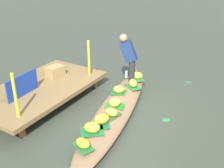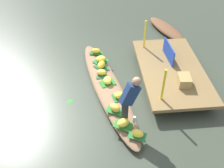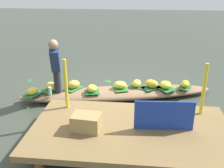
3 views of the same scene
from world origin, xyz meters
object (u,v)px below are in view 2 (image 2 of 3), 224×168
vendor_boat (108,88)px  banana_bunch_4 (101,59)px  banana_bunch_5 (101,65)px  banana_bunch_7 (137,133)px  water_bottle (134,120)px  market_banner (169,52)px  produce_crate (184,80)px  banana_bunch_1 (123,123)px  banana_bunch_2 (107,80)px  banana_bunch_3 (96,51)px  moored_boat (166,29)px  vendor_person (129,97)px  banana_bunch_0 (115,108)px  banana_bunch_6 (102,72)px  banana_bunch_8 (119,95)px

vendor_boat → banana_bunch_4: 1.12m
banana_bunch_5 → banana_bunch_7: size_ratio=1.12×
banana_bunch_4 → water_bottle: (2.52, 0.63, 0.00)m
banana_bunch_5 → market_banner: (-0.10, 2.02, 0.27)m
water_bottle → produce_crate: 1.87m
water_bottle → market_banner: market_banner is taller
produce_crate → market_banner: bearing=-174.1°
vendor_boat → banana_bunch_1: size_ratio=14.79×
banana_bunch_2 → banana_bunch_1: bearing=9.0°
banana_bunch_7 → banana_bunch_3: bearing=-167.2°
banana_bunch_4 → banana_bunch_5: (0.32, -0.01, 0.01)m
moored_boat → market_banner: 2.34m
banana_bunch_1 → vendor_person: bearing=143.6°
vendor_boat → banana_bunch_3: size_ratio=15.56×
water_bottle → banana_bunch_0: bearing=-135.4°
vendor_boat → banana_bunch_6: size_ratio=16.17×
banana_bunch_0 → banana_bunch_7: bearing=27.4°
banana_bunch_6 → market_banner: bearing=102.3°
banana_bunch_5 → banana_bunch_8: 1.38m
banana_bunch_7 → banana_bunch_5: bearing=-165.9°
banana_bunch_1 → market_banner: size_ratio=0.33×
vendor_person → banana_bunch_0: bearing=-134.4°
banana_bunch_2 → market_banner: size_ratio=0.32×
banana_bunch_7 → vendor_boat: bearing=-164.0°
market_banner → produce_crate: size_ratio=2.09×
banana_bunch_1 → banana_bunch_2: (-1.55, -0.24, -0.00)m
produce_crate → banana_bunch_2: bearing=-100.6°
banana_bunch_8 → produce_crate: bearing=97.4°
banana_bunch_4 → water_bottle: size_ratio=1.64×
banana_bunch_2 → banana_bunch_3: (-1.50, -0.24, -0.01)m
produce_crate → banana_bunch_5: bearing=-117.1°
banana_bunch_8 → banana_bunch_1: bearing=-0.7°
produce_crate → vendor_person: bearing=-59.1°
vendor_person → banana_bunch_2: bearing=-163.6°
banana_bunch_6 → water_bottle: size_ratio=1.47×
banana_bunch_5 → water_bottle: (2.20, 0.64, -0.01)m
banana_bunch_4 → water_bottle: water_bottle is taller
banana_bunch_4 → produce_crate: 2.56m
banana_bunch_3 → banana_bunch_4: banana_bunch_4 is taller
banana_bunch_2 → produce_crate: (0.38, 2.02, 0.17)m
banana_bunch_1 → banana_bunch_5: bearing=-170.8°
banana_bunch_4 → market_banner: (0.22, 2.01, 0.28)m
banana_bunch_0 → vendor_person: 0.72m
banana_bunch_7 → produce_crate: 2.12m
banana_bunch_3 → banana_bunch_2: bearing=9.2°
moored_boat → banana_bunch_4: (2.00, -2.57, 0.21)m
banana_bunch_7 → banana_bunch_8: bearing=-168.0°
vendor_boat → banana_bunch_1: (1.49, 0.24, 0.21)m
produce_crate → vendor_boat: bearing=-99.0°
banana_bunch_5 → banana_bunch_7: bearing=14.1°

